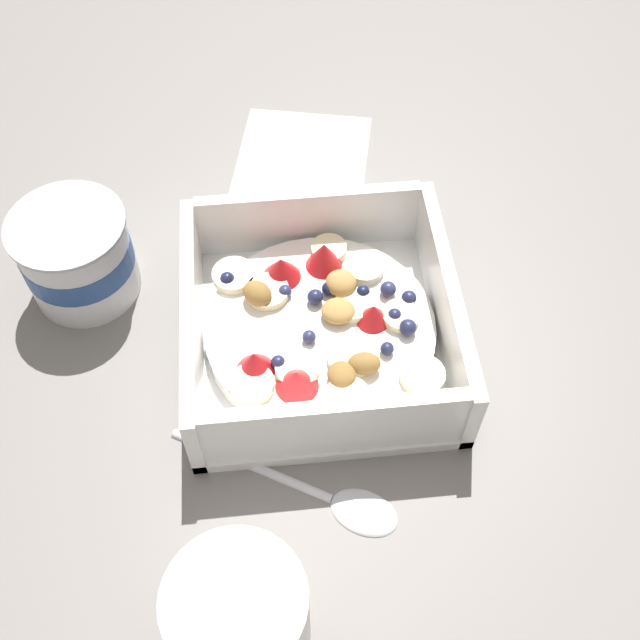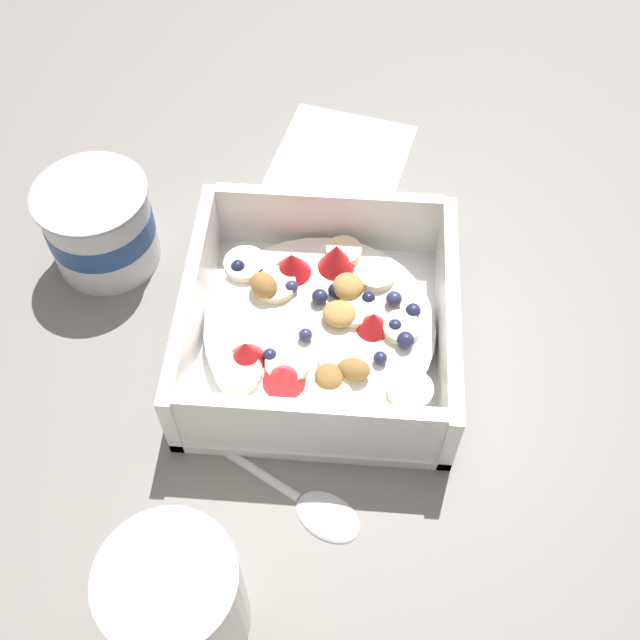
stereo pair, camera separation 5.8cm
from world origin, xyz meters
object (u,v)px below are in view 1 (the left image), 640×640
yogurt_cup (77,256)px  folded_napkin (303,156)px  fruit_bowl (320,326)px  spoon (328,496)px  coffee_mug (242,624)px

yogurt_cup → folded_napkin: bearing=-54.7°
fruit_bowl → spoon: bearing=176.9°
spoon → yogurt_cup: bearing=41.1°
spoon → yogurt_cup: (0.20, 0.18, 0.03)m
fruit_bowl → spoon: (-0.13, 0.01, -0.02)m
yogurt_cup → folded_napkin: size_ratio=0.76×
spoon → fruit_bowl: bearing=-3.1°
fruit_bowl → folded_napkin: size_ratio=1.66×
fruit_bowl → spoon: 0.13m
fruit_bowl → folded_napkin: fruit_bowl is taller
spoon → coffee_mug: bearing=145.9°
spoon → folded_napkin: spoon is taller
spoon → yogurt_cup: yogurt_cup is taller
folded_napkin → fruit_bowl: bearing=178.6°
folded_napkin → coffee_mug: bearing=170.4°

